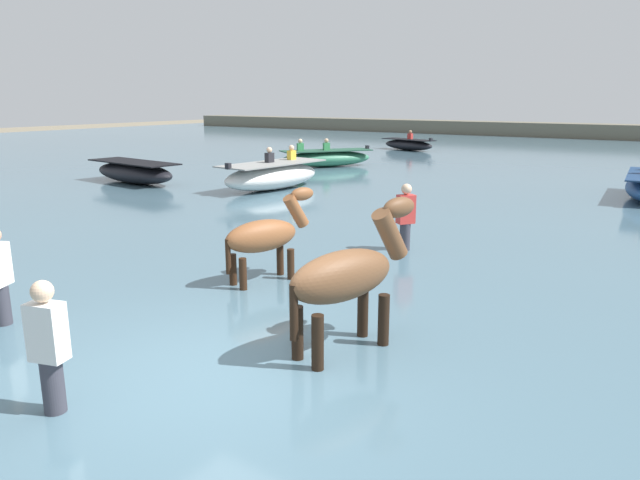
# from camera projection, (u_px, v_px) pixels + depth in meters

# --- Properties ---
(ground_plane) EXTENTS (120.00, 120.00, 0.00)m
(ground_plane) POSITION_uv_depth(u_px,v_px,m) (221.00, 403.00, 6.31)
(ground_plane) COLOR #756B56
(water_surface) EXTENTS (90.00, 90.00, 0.36)m
(water_surface) POSITION_uv_depth(u_px,v_px,m) (503.00, 224.00, 14.36)
(water_surface) COLOR #476675
(water_surface) RESTS_ON ground
(horse_lead_chestnut) EXTENTS (0.80, 1.64, 1.79)m
(horse_lead_chestnut) POSITION_uv_depth(u_px,v_px,m) (265.00, 238.00, 9.15)
(horse_lead_chestnut) COLOR brown
(horse_lead_chestnut) RESTS_ON ground
(horse_trailing_bay) EXTENTS (0.87, 1.89, 2.05)m
(horse_trailing_bay) POSITION_uv_depth(u_px,v_px,m) (347.00, 279.00, 6.58)
(horse_trailing_bay) COLOR brown
(horse_trailing_bay) RESTS_ON ground
(boat_mid_channel) EXTENTS (1.82, 3.95, 1.31)m
(boat_mid_channel) POSITION_uv_depth(u_px,v_px,m) (272.00, 176.00, 18.57)
(boat_mid_channel) COLOR silver
(boat_mid_channel) RESTS_ON water_surface
(boat_near_starboard) EXTENTS (3.97, 1.62, 0.73)m
(boat_near_starboard) POSITION_uv_depth(u_px,v_px,m) (134.00, 172.00, 19.92)
(boat_near_starboard) COLOR black
(boat_near_starboard) RESTS_ON water_surface
(boat_distant_east) EXTENTS (3.24, 3.90, 1.17)m
(boat_distant_east) POSITION_uv_depth(u_px,v_px,m) (326.00, 158.00, 24.62)
(boat_distant_east) COLOR #337556
(boat_distant_east) RESTS_ON water_surface
(boat_far_inshore) EXTENTS (3.45, 1.91, 1.08)m
(boat_far_inshore) POSITION_uv_depth(u_px,v_px,m) (408.00, 145.00, 32.43)
(boat_far_inshore) COLOR black
(boat_far_inshore) RESTS_ON water_surface
(person_spectator_far) EXTENTS (0.32, 0.38, 1.63)m
(person_spectator_far) POSITION_uv_depth(u_px,v_px,m) (0.00, 286.00, 7.43)
(person_spectator_far) COLOR #383842
(person_spectator_far) RESTS_ON ground
(person_wading_close) EXTENTS (0.35, 0.38, 1.63)m
(person_wading_close) POSITION_uv_depth(u_px,v_px,m) (405.00, 224.00, 11.10)
(person_wading_close) COLOR #383842
(person_wading_close) RESTS_ON ground
(person_onlooker_right) EXTENTS (0.36, 0.28, 1.63)m
(person_onlooker_right) POSITION_uv_depth(u_px,v_px,m) (50.00, 361.00, 5.33)
(person_onlooker_right) COLOR #383842
(person_onlooker_right) RESTS_ON ground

